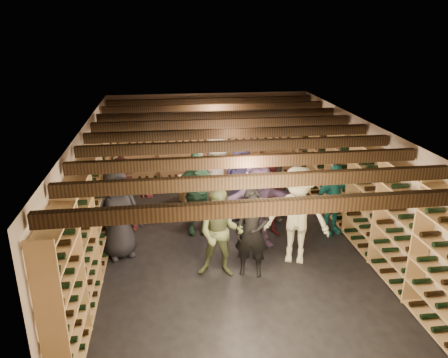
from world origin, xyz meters
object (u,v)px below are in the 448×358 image
object	(u,v)px
crate_stack_left	(191,188)
crate_loose	(262,191)
person_4	(333,199)
person_11	(258,204)
person_5	(123,193)
person_8	(271,199)
person_10	(196,193)
person_3	(297,216)
person_12	(272,190)
crate_stack_right	(261,198)
person_6	(241,183)
person_7	(199,185)
person_2	(220,233)
person_9	(217,178)
person_1	(252,233)
person_0	(117,213)

from	to	relation	value
crate_stack_left	crate_loose	bearing A→B (deg)	6.40
person_4	person_11	size ratio (longest dim) A/B	0.85
person_5	person_8	xyz separation A→B (m)	(3.05, -0.76, 0.01)
person_10	person_3	bearing A→B (deg)	-37.00
crate_stack_left	person_12	xyz separation A→B (m)	(1.74, -1.39, 0.41)
person_12	person_3	bearing A→B (deg)	-108.13
person_4	person_5	size ratio (longest dim) A/B	0.95
crate_stack_right	crate_stack_left	bearing A→B (deg)	150.56
person_6	person_7	xyz separation A→B (m)	(-0.95, -0.06, 0.02)
person_5	person_11	xyz separation A→B (m)	(2.68, -1.17, 0.09)
crate_loose	person_2	distance (m)	4.06
person_10	crate_stack_left	bearing A→B (deg)	93.35
person_5	crate_loose	bearing A→B (deg)	46.13
person_9	crate_loose	bearing A→B (deg)	23.13
crate_stack_right	person_10	xyz separation A→B (m)	(-1.57, -0.85, 0.55)
person_2	person_5	size ratio (longest dim) A/B	1.02
person_4	person_7	xyz separation A→B (m)	(-2.73, 0.94, 0.11)
person_6	person_12	bearing A→B (deg)	-18.69
person_2	person_3	bearing A→B (deg)	23.47
crate_stack_right	person_1	distance (m)	2.77
person_1	person_8	xyz separation A→B (m)	(0.68, 1.44, -0.00)
person_6	person_9	size ratio (longest dim) A/B	0.94
person_2	person_10	size ratio (longest dim) A/B	0.92
crate_stack_right	person_11	size ratio (longest dim) A/B	0.38
person_9	person_12	bearing A→B (deg)	-40.10
crate_stack_right	person_12	world-z (taller)	person_12
person_12	crate_stack_left	bearing A→B (deg)	122.85
crate_stack_left	person_4	xyz separation A→B (m)	(2.85, -2.14, 0.42)
person_7	person_5	bearing A→B (deg)	-171.15
crate_loose	person_5	world-z (taller)	person_5
person_10	person_0	bearing A→B (deg)	-150.10
person_4	person_12	bearing A→B (deg)	129.92
person_5	person_0	bearing A→B (deg)	-68.13
person_0	person_1	bearing A→B (deg)	-44.31
person_10	person_7	bearing A→B (deg)	83.10
person_5	person_2	bearing A→B (deg)	-27.93
person_9	person_10	world-z (taller)	person_9
person_9	person_12	size ratio (longest dim) A/B	1.22
person_11	person_9	bearing A→B (deg)	104.45
crate_stack_left	person_10	size ratio (longest dim) A/B	0.38
person_1	person_6	bearing A→B (deg)	100.06
person_7	person_8	xyz separation A→B (m)	(1.42, -0.88, -0.05)
person_3	person_8	bearing A→B (deg)	121.90
person_5	person_4	bearing A→B (deg)	11.17
person_7	person_11	size ratio (longest dim) A/B	0.97
crate_loose	person_9	distance (m)	1.90
crate_stack_left	person_9	distance (m)	1.20
crate_loose	person_9	bearing A→B (deg)	-139.62
person_2	person_10	bearing A→B (deg)	111.60
person_2	person_7	size ratio (longest dim) A/B	0.94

